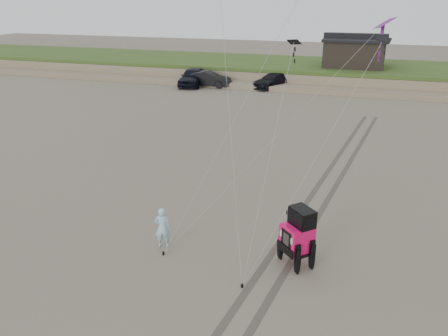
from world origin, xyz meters
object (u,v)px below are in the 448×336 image
at_px(truck_b, 208,79).
at_px(cabin, 354,52).
at_px(man, 162,228).
at_px(truck_c, 274,81).
at_px(truck_a, 193,77).
at_px(jeep, 297,243).

bearing_deg(truck_b, cabin, -66.64).
bearing_deg(man, truck_c, -104.39).
xyz_separation_m(truck_a, truck_b, (1.68, -0.07, -0.13)).
bearing_deg(cabin, jeep, -90.61).
height_order(cabin, truck_b, cabin).
relative_size(jeep, man, 2.85).
relative_size(cabin, truck_c, 1.26).
distance_m(truck_c, jeep, 31.13).
distance_m(truck_a, jeep, 32.72).
relative_size(truck_a, truck_c, 1.05).
distance_m(cabin, truck_b, 15.58).
bearing_deg(man, cabin, -116.58).
height_order(cabin, truck_c, cabin).
bearing_deg(jeep, truck_c, 147.84).
bearing_deg(man, truck_b, -91.92).
height_order(truck_b, truck_c, truck_b).
distance_m(truck_c, man, 30.77).
bearing_deg(cabin, truck_b, -154.14).
distance_m(truck_a, truck_b, 1.68).
xyz_separation_m(cabin, jeep, (-0.38, -35.64, -2.40)).
bearing_deg(jeep, cabin, 134.33).
bearing_deg(truck_a, cabin, 17.00).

